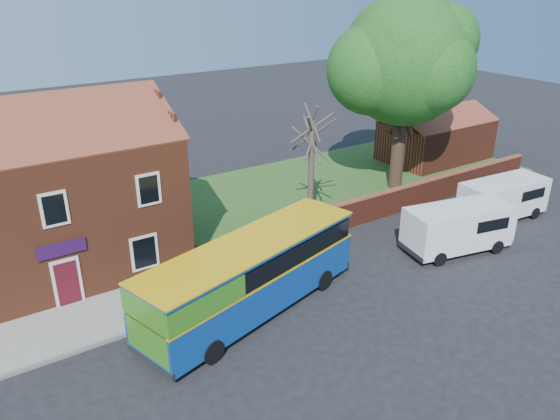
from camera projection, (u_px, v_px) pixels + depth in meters
ground at (300, 339)px, 21.72m from camera, size 120.00×120.00×0.00m
pavement at (82, 324)px, 22.56m from camera, size 18.00×3.50×0.12m
kerb at (94, 346)px, 21.22m from camera, size 18.00×0.15×0.14m
grass_strip at (344, 180)px, 38.21m from camera, size 26.00×12.00×0.04m
shop_building at (38, 204)px, 25.61m from camera, size 12.30×8.13×10.50m
boundary_wall at (408, 197)px, 33.30m from camera, size 22.00×0.38×1.60m
outbuilding at (436, 139)px, 42.11m from camera, size 8.20×5.06×4.17m
bus at (246, 276)px, 22.57m from camera, size 11.05×5.46×3.26m
van_near at (458, 226)px, 28.12m from camera, size 5.92×3.33×2.45m
van_far at (503, 197)px, 31.90m from camera, size 5.53×2.60×2.35m
large_tree at (404, 64)px, 34.01m from camera, size 10.21×8.08×12.46m
bare_tree at (311, 166)px, 30.80m from camera, size 2.45×2.92×6.55m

